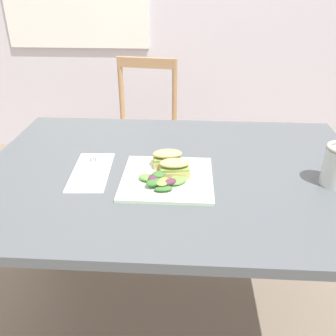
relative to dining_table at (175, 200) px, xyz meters
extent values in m
cube|color=#51565B|center=(0.00, 0.00, 0.11)|extent=(1.27, 0.90, 0.03)
cube|color=tan|center=(-0.56, 0.38, -0.26)|extent=(0.07, 0.07, 0.71)
cube|color=tan|center=(0.56, 0.38, -0.26)|extent=(0.07, 0.07, 0.71)
cylinder|color=tan|center=(-0.44, 0.81, -0.40)|extent=(0.03, 0.03, 0.43)
cylinder|color=tan|center=(-0.10, 0.77, -0.40)|extent=(0.03, 0.03, 0.43)
cylinder|color=tan|center=(-0.39, 1.15, -0.40)|extent=(0.03, 0.03, 0.43)
cylinder|color=tan|center=(-0.05, 1.10, -0.40)|extent=(0.03, 0.03, 0.43)
cube|color=tan|center=(-0.24, 0.96, -0.18)|extent=(0.45, 0.45, 0.02)
cylinder|color=tan|center=(-0.39, 1.16, 0.04)|extent=(0.03, 0.03, 0.42)
cylinder|color=tan|center=(-0.05, 1.11, 0.04)|extent=(0.03, 0.03, 0.42)
cube|color=tan|center=(-0.22, 1.14, 0.22)|extent=(0.36, 0.08, 0.06)
cube|color=beige|center=(-0.02, -0.08, 0.13)|extent=(0.28, 0.28, 0.01)
cube|color=#DBB270|center=(0.00, -0.07, 0.14)|extent=(0.10, 0.07, 0.02)
cube|color=#84A84C|center=(0.00, -0.06, 0.16)|extent=(0.10, 0.07, 0.01)
ellipsoid|color=#DBB270|center=(0.00, -0.07, 0.18)|extent=(0.10, 0.07, 0.02)
cube|color=#DBB270|center=(-0.02, 0.00, 0.14)|extent=(0.10, 0.07, 0.02)
cube|color=#84A84C|center=(-0.03, 0.00, 0.16)|extent=(0.10, 0.07, 0.01)
ellipsoid|color=#DBB270|center=(-0.02, 0.00, 0.18)|extent=(0.10, 0.07, 0.02)
ellipsoid|color=#6B9E47|center=(0.01, -0.11, 0.14)|extent=(0.07, 0.07, 0.02)
ellipsoid|color=#84A84C|center=(0.00, -0.07, 0.14)|extent=(0.07, 0.07, 0.01)
ellipsoid|color=#602D47|center=(-0.06, -0.12, 0.15)|extent=(0.04, 0.05, 0.01)
ellipsoid|color=#3D7033|center=(-0.05, -0.13, 0.15)|extent=(0.07, 0.06, 0.02)
ellipsoid|color=#84A84C|center=(-0.03, -0.14, 0.15)|extent=(0.05, 0.06, 0.01)
ellipsoid|color=#3D7033|center=(-0.03, -0.16, 0.14)|extent=(0.06, 0.04, 0.01)
ellipsoid|color=#6B9E47|center=(-0.08, -0.10, 0.14)|extent=(0.06, 0.05, 0.02)
ellipsoid|color=#602D47|center=(-0.01, -0.14, 0.15)|extent=(0.05, 0.05, 0.01)
ellipsoid|color=#3D7033|center=(-0.05, -0.11, 0.16)|extent=(0.05, 0.04, 0.01)
cube|color=white|center=(-0.27, -0.04, 0.12)|extent=(0.13, 0.27, 0.00)
cube|color=silver|center=(-0.27, -0.06, 0.13)|extent=(0.03, 0.14, 0.00)
cube|color=silver|center=(-0.28, 0.03, 0.13)|extent=(0.03, 0.05, 0.00)
cube|color=#38383D|center=(-0.27, 0.04, 0.13)|extent=(0.01, 0.03, 0.00)
cube|color=#38383D|center=(-0.28, 0.03, 0.13)|extent=(0.01, 0.03, 0.00)
cube|color=#38383D|center=(-0.29, 0.03, 0.13)|extent=(0.01, 0.03, 0.00)
camera|label=1|loc=(0.04, -1.05, 0.69)|focal=38.75mm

